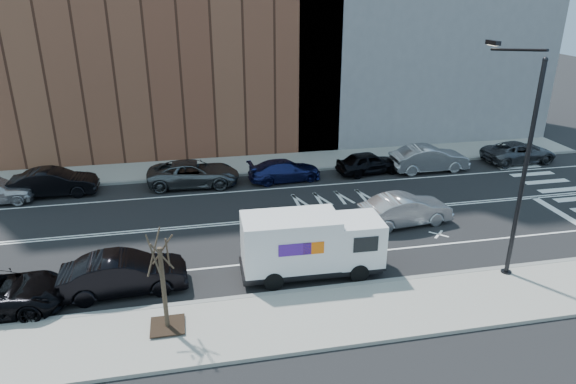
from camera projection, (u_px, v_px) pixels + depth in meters
name	position (u px, v px, depth m)	size (l,w,h in m)	color
ground	(305.00, 217.00, 27.19)	(120.00, 120.00, 0.00)	black
sidewalk_near	(359.00, 312.00, 19.17)	(44.00, 3.60, 0.15)	gray
sidewalk_far	(276.00, 163.00, 35.15)	(44.00, 3.60, 0.15)	gray
curb_near	(345.00, 286.00, 20.80)	(44.00, 0.25, 0.17)	gray
curb_far	(281.00, 172.00, 33.51)	(44.00, 0.25, 0.17)	gray
crosswalk	(570.00, 194.00, 30.14)	(3.00, 14.00, 0.01)	white
road_markings	(305.00, 217.00, 27.19)	(40.00, 8.60, 0.01)	white
streetlight	(519.00, 158.00, 20.29)	(0.44, 4.02, 9.34)	black
street_tree	(164.00, 296.00, 17.73)	(1.20, 1.20, 3.75)	black
fedex_van	(311.00, 244.00, 21.36)	(6.03, 2.26, 2.73)	black
far_parked_b	(54.00, 182.00, 29.73)	(1.67, 4.80, 1.58)	black
far_parked_c	(194.00, 173.00, 31.21)	(2.53, 5.50, 1.53)	#4B4E52
far_parked_d	(285.00, 170.00, 32.02)	(1.85, 4.56, 1.32)	#171D51
far_parked_e	(369.00, 163.00, 33.22)	(1.70, 4.23, 1.44)	black
far_parked_f	(429.00, 159.00, 33.64)	(1.78, 5.09, 1.68)	#9D9DA1
far_parked_g	(519.00, 152.00, 35.35)	(2.34, 5.07, 1.41)	#414348
driving_sedan	(405.00, 210.00, 26.14)	(1.66, 4.77, 1.57)	#A2A2A6
near_parked_rear_a	(124.00, 274.00, 20.34)	(1.70, 4.88, 1.61)	black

